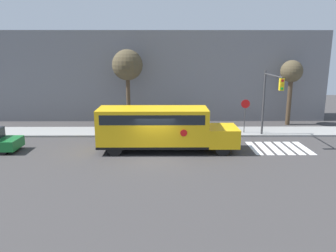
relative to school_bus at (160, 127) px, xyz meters
The scene contains 9 objects.
ground_plane 2.20m from the school_bus, 100.86° to the right, with size 60.00×60.00×0.00m, color #3A3838.
sidewalk_strip 5.35m from the school_bus, 93.03° to the left, with size 44.00×3.00×0.15m.
building_backdrop 11.88m from the school_bus, 91.33° to the left, with size 32.00×4.00×8.49m.
crosswalk_stripes 8.53m from the school_bus, ahead, with size 4.00×3.20×0.01m.
school_bus is the anchor object (origin of this frame).
stop_sign 8.14m from the school_bus, 33.48° to the left, with size 0.70×0.10×2.86m.
traffic_light 8.69m from the school_bus, 18.15° to the left, with size 0.28×3.92×5.18m.
tree_near_sidewalk 14.46m from the school_bus, 34.73° to the left, with size 1.96×1.96×5.85m.
tree_far_sidewalk 9.01m from the school_bus, 110.95° to the left, with size 2.69×2.69×6.79m.
Camera 1 is at (0.69, -19.94, 6.66)m, focal length 35.00 mm.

